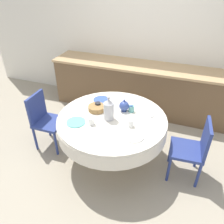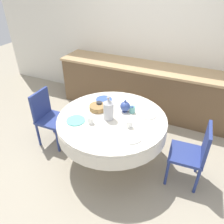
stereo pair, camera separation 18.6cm
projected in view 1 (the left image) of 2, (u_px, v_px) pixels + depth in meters
The scene contains 17 objects.
ground_plane at pixel (112, 158), 3.18m from camera, with size 12.00×12.00×0.00m, color #9E937F.
wall_back at pixel (147, 37), 3.89m from camera, with size 7.00×0.05×2.60m.
kitchen_counter at pixel (139, 88), 4.09m from camera, with size 3.24×0.64×0.90m.
dining_table at pixel (112, 125), 2.85m from camera, with size 1.41×1.41×0.73m.
chair_left at pixel (194, 148), 2.67m from camera, with size 0.42×0.42×0.85m.
chair_right at pixel (45, 118), 3.20m from camera, with size 0.41×0.41×0.85m.
plate_near_left at pixel (76, 122), 2.68m from camera, with size 0.23×0.23×0.01m, color #60BCB7.
cup_near_left at pixel (91, 121), 2.63m from camera, with size 0.07×0.07×0.09m, color white.
plate_near_right at pixel (134, 136), 2.45m from camera, with size 0.23×0.23×0.01m, color white.
cup_near_right at pixel (131, 123), 2.60m from camera, with size 0.07×0.07×0.09m, color white.
plate_far_left at pixel (101, 100), 3.14m from camera, with size 0.23×0.23×0.01m, color #3856AD.
cup_far_left at pixel (98, 105), 2.94m from camera, with size 0.07×0.07×0.09m, color #28282D.
plate_far_right at pixel (146, 113), 2.85m from camera, with size 0.23×0.23×0.01m, color white.
cup_far_right at pixel (131, 109), 2.87m from camera, with size 0.07×0.07×0.09m, color #5BA39E.
coffee_carafe at pixel (109, 109), 2.68m from camera, with size 0.13×0.13×0.32m.
teapot at pixel (124, 106), 2.87m from camera, with size 0.18×0.13×0.17m.
bread_basket at pixel (97, 108), 2.91m from camera, with size 0.22×0.22×0.06m, color olive.
Camera 1 is at (0.78, -2.16, 2.30)m, focal length 35.00 mm.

